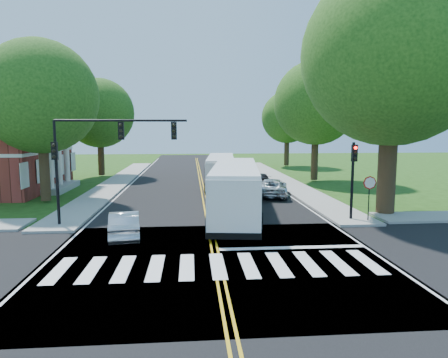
{
  "coord_description": "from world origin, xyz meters",
  "views": [
    {
      "loc": [
        -1.0,
        -15.45,
        5.31
      ],
      "look_at": [
        0.91,
        7.53,
        2.4
      ],
      "focal_mm": 32.0,
      "sensor_mm": 36.0,
      "label": 1
    }
  ],
  "objects": [
    {
      "name": "ground",
      "position": [
        0.0,
        0.0,
        0.0
      ],
      "size": [
        140.0,
        140.0,
        0.0
      ],
      "primitive_type": "plane",
      "color": "#1F4210",
      "rests_on": "ground"
    },
    {
      "name": "road",
      "position": [
        0.0,
        18.0,
        0.01
      ],
      "size": [
        14.0,
        96.0,
        0.01
      ],
      "primitive_type": "cube",
      "color": "black",
      "rests_on": "ground"
    },
    {
      "name": "cross_road",
      "position": [
        0.0,
        0.0,
        0.01
      ],
      "size": [
        60.0,
        12.0,
        0.01
      ],
      "primitive_type": "cube",
      "color": "black",
      "rests_on": "ground"
    },
    {
      "name": "center_line",
      "position": [
        0.0,
        22.0,
        0.01
      ],
      "size": [
        0.36,
        70.0,
        0.01
      ],
      "primitive_type": "cube",
      "color": "gold",
      "rests_on": "road"
    },
    {
      "name": "edge_line_w",
      "position": [
        -6.8,
        22.0,
        0.01
      ],
      "size": [
        0.12,
        70.0,
        0.01
      ],
      "primitive_type": "cube",
      "color": "silver",
      "rests_on": "road"
    },
    {
      "name": "edge_line_e",
      "position": [
        6.8,
        22.0,
        0.01
      ],
      "size": [
        0.12,
        70.0,
        0.01
      ],
      "primitive_type": "cube",
      "color": "silver",
      "rests_on": "road"
    },
    {
      "name": "crosswalk",
      "position": [
        0.0,
        -0.5,
        0.02
      ],
      "size": [
        12.6,
        3.0,
        0.01
      ],
      "primitive_type": "cube",
      "color": "silver",
      "rests_on": "road"
    },
    {
      "name": "stop_bar",
      "position": [
        3.5,
        1.6,
        0.02
      ],
      "size": [
        6.6,
        0.4,
        0.01
      ],
      "primitive_type": "cube",
      "color": "silver",
      "rests_on": "road"
    },
    {
      "name": "sidewalk_nw",
      "position": [
        -8.3,
        25.0,
        0.07
      ],
      "size": [
        2.6,
        40.0,
        0.15
      ],
      "primitive_type": "cube",
      "color": "gray",
      "rests_on": "ground"
    },
    {
      "name": "sidewalk_ne",
      "position": [
        8.3,
        25.0,
        0.07
      ],
      "size": [
        2.6,
        40.0,
        0.15
      ],
      "primitive_type": "cube",
      "color": "gray",
      "rests_on": "ground"
    },
    {
      "name": "tree_ne_big",
      "position": [
        11.0,
        8.0,
        9.62
      ],
      "size": [
        10.8,
        10.8,
        14.91
      ],
      "color": "#311C13",
      "rests_on": "ground"
    },
    {
      "name": "tree_west_near",
      "position": [
        -11.5,
        14.0,
        7.53
      ],
      "size": [
        8.0,
        8.0,
        11.4
      ],
      "color": "#311C13",
      "rests_on": "ground"
    },
    {
      "name": "tree_west_far",
      "position": [
        -11.0,
        30.0,
        7.0
      ],
      "size": [
        7.6,
        7.6,
        10.67
      ],
      "color": "#311C13",
      "rests_on": "ground"
    },
    {
      "name": "tree_east_mid",
      "position": [
        11.5,
        24.0,
        7.86
      ],
      "size": [
        8.4,
        8.4,
        11.93
      ],
      "color": "#311C13",
      "rests_on": "ground"
    },
    {
      "name": "tree_east_far",
      "position": [
        12.5,
        40.0,
        6.86
      ],
      "size": [
        7.2,
        7.2,
        10.34
      ],
      "color": "#311C13",
      "rests_on": "ground"
    },
    {
      "name": "signal_nw",
      "position": [
        -5.86,
        6.43,
        4.38
      ],
      "size": [
        7.15,
        0.46,
        5.66
      ],
      "color": "black",
      "rests_on": "ground"
    },
    {
      "name": "signal_ne",
      "position": [
        8.2,
        6.44,
        2.96
      ],
      "size": [
        0.3,
        0.46,
        4.4
      ],
      "color": "black",
      "rests_on": "ground"
    },
    {
      "name": "stop_sign",
      "position": [
        9.0,
        5.98,
        2.03
      ],
      "size": [
        0.76,
        0.08,
        2.53
      ],
      "color": "black",
      "rests_on": "ground"
    },
    {
      "name": "bus_lead",
      "position": [
        1.68,
        8.47,
        1.66
      ],
      "size": [
        4.1,
        12.32,
        3.13
      ],
      "rotation": [
        0.0,
        0.0,
        3.02
      ],
      "color": "silver",
      "rests_on": "road"
    },
    {
      "name": "bus_follow",
      "position": [
        1.7,
        20.58,
        1.49
      ],
      "size": [
        3.33,
        11.03,
        2.81
      ],
      "rotation": [
        0.0,
        0.0,
        3.05
      ],
      "color": "silver",
      "rests_on": "road"
    },
    {
      "name": "hatchback",
      "position": [
        -4.28,
        3.94,
        0.67
      ],
      "size": [
        1.99,
        4.16,
        1.31
      ],
      "primitive_type": "imported",
      "rotation": [
        0.0,
        0.0,
        3.3
      ],
      "color": "#B5B8BC",
      "rests_on": "road"
    },
    {
      "name": "suv",
      "position": [
        5.35,
        15.22,
        0.71
      ],
      "size": [
        3.35,
        5.4,
        1.4
      ],
      "primitive_type": "imported",
      "rotation": [
        0.0,
        0.0,
        2.92
      ],
      "color": "silver",
      "rests_on": "road"
    },
    {
      "name": "dark_sedan",
      "position": [
        5.51,
        21.4,
        0.58
      ],
      "size": [
        1.7,
        3.96,
        1.14
      ],
      "primitive_type": "imported",
      "rotation": [
        0.0,
        0.0,
        3.11
      ],
      "color": "black",
      "rests_on": "road"
    }
  ]
}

